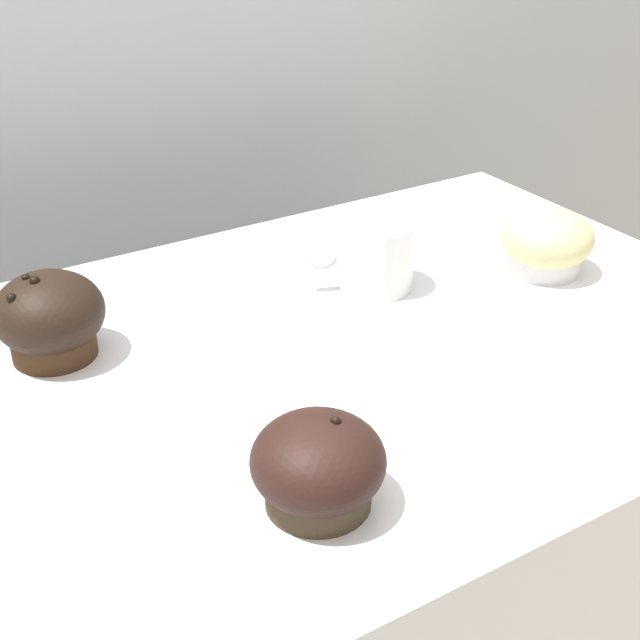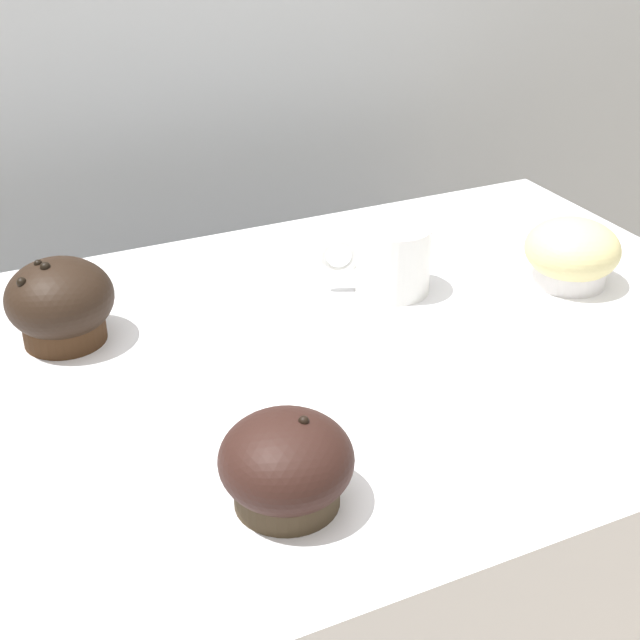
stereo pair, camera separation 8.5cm
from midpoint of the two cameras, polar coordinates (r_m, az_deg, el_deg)
name	(u,v)px [view 1 (the left image)]	position (r m, az deg, el deg)	size (l,w,h in m)	color
wall_back	(105,208)	(1.41, -15.29, 6.87)	(3.20, 0.10, 1.80)	#B2B7BC
muffin_front_center	(547,242)	(1.06, 12.10, 4.83)	(0.11, 0.11, 0.08)	silver
muffin_back_left	(50,318)	(0.91, -19.50, 0.06)	(0.11, 0.11, 0.09)	#3A2313
muffin_back_right	(318,467)	(0.68, -3.75, -9.47)	(0.10, 0.10, 0.08)	#3C2F1F
coffee_cup	(375,254)	(0.99, 1.07, 4.18)	(0.12, 0.08, 0.08)	white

